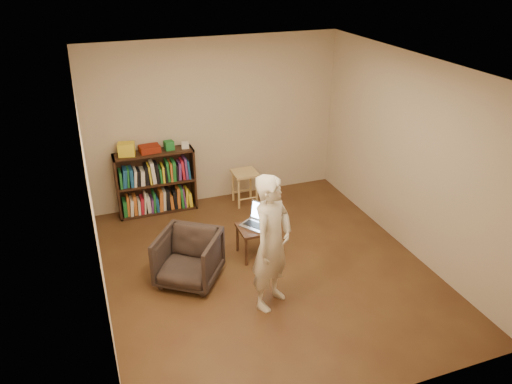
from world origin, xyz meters
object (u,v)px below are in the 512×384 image
object	(u,v)px
bookshelf	(156,185)
person	(272,243)
laptop	(258,221)
side_table	(255,232)
stool	(245,178)
armchair	(189,258)

from	to	relation	value
bookshelf	person	xyz separation A→B (m)	(0.84, -2.73, 0.38)
bookshelf	person	distance (m)	2.88
laptop	bookshelf	bearing A→B (deg)	177.24
side_table	bookshelf	bearing A→B (deg)	120.05
bookshelf	person	size ratio (longest dim) A/B	0.73
stool	laptop	xyz separation A→B (m)	(-0.30, -1.44, 0.05)
armchair	person	size ratio (longest dim) A/B	0.44
laptop	person	distance (m)	1.13
person	side_table	bearing A→B (deg)	44.51
armchair	stool	bearing A→B (deg)	87.87
bookshelf	stool	bearing A→B (deg)	-9.46
stool	side_table	distance (m)	1.55
bookshelf	side_table	world-z (taller)	bookshelf
stool	side_table	bearing A→B (deg)	-104.05
side_table	stool	bearing A→B (deg)	75.95
person	armchair	bearing A→B (deg)	100.46
stool	person	bearing A→B (deg)	-102.09
stool	armchair	distance (m)	2.20
stool	bookshelf	bearing A→B (deg)	170.54
armchair	person	world-z (taller)	person
side_table	laptop	xyz separation A→B (m)	(0.07, 0.05, 0.13)
side_table	laptop	distance (m)	0.16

